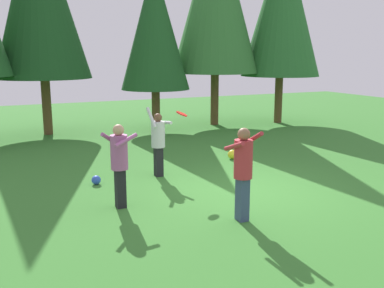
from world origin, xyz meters
name	(u,v)px	position (x,y,z in m)	size (l,w,h in m)	color
ground_plane	(245,191)	(0.00, 0.00, 0.00)	(40.00, 40.00, 0.00)	#387A2D
person_thrower	(158,139)	(-1.34, 1.96, 0.95)	(0.59, 0.58, 1.76)	black
person_catcher	(243,166)	(-0.99, -1.51, 1.04)	(0.50, 0.60, 1.74)	#38476B
person_bystander	(119,159)	(-2.84, 0.12, 1.00)	(0.72, 0.69, 1.69)	black
frisbee	(182,114)	(-1.08, 1.09, 1.67)	(0.36, 0.36, 0.13)	red
ball_blue	(96,180)	(-2.95, 1.88, 0.11)	(0.22, 0.22, 0.22)	blue
ball_yellow	(232,154)	(1.25, 2.75, 0.14)	(0.28, 0.28, 0.28)	yellow
tree_center	(155,27)	(0.92, 8.33, 4.02)	(2.69, 2.69, 6.44)	brown
tree_far_right	(282,5)	(6.58, 7.98, 5.06)	(3.39, 3.39, 8.09)	brown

